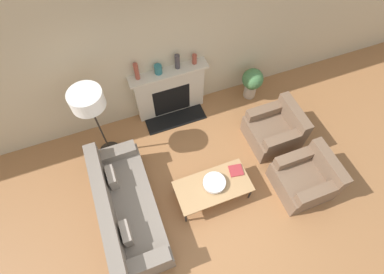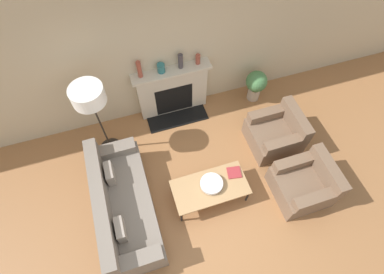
{
  "view_description": "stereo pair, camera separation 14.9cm",
  "coord_description": "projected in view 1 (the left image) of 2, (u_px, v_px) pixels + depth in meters",
  "views": [
    {
      "loc": [
        -0.71,
        -1.35,
        4.93
      ],
      "look_at": [
        0.3,
        1.31,
        0.45
      ],
      "focal_mm": 28.0,
      "sensor_mm": 36.0,
      "label": 1
    },
    {
      "loc": [
        -0.57,
        -1.4,
        4.93
      ],
      "look_at": [
        0.3,
        1.31,
        0.45
      ],
      "focal_mm": 28.0,
      "sensor_mm": 36.0,
      "label": 2
    }
  ],
  "objects": [
    {
      "name": "mantel_vase_right",
      "position": [
        194.0,
        59.0,
        5.29
      ],
      "size": [
        0.08,
        0.08,
        0.19
      ],
      "color": "brown",
      "rests_on": "fireplace"
    },
    {
      "name": "coffee_table",
      "position": [
        213.0,
        186.0,
        4.9
      ],
      "size": [
        1.23,
        0.62,
        0.39
      ],
      "color": "tan",
      "rests_on": "ground_plane"
    },
    {
      "name": "book",
      "position": [
        236.0,
        170.0,
        5.01
      ],
      "size": [
        0.26,
        0.24,
        0.02
      ],
      "rotation": [
        0.0,
        0.0,
        -0.17
      ],
      "color": "#9E2D33",
      "rests_on": "coffee_table"
    },
    {
      "name": "ground_plane",
      "position": [
        203.0,
        219.0,
        4.97
      ],
      "size": [
        18.0,
        18.0,
        0.0
      ],
      "primitive_type": "plane",
      "color": "#99663D"
    },
    {
      "name": "floor_lamp",
      "position": [
        89.0,
        104.0,
        4.46
      ],
      "size": [
        0.51,
        0.51,
        1.67
      ],
      "color": "black",
      "rests_on": "ground_plane"
    },
    {
      "name": "armchair_far",
      "position": [
        275.0,
        130.0,
        5.58
      ],
      "size": [
        0.88,
        0.85,
        0.76
      ],
      "rotation": [
        0.0,
        0.0,
        -1.57
      ],
      "color": "brown",
      "rests_on": "ground_plane"
    },
    {
      "name": "couch",
      "position": [
        126.0,
        208.0,
        4.74
      ],
      "size": [
        0.82,
        2.07,
        0.85
      ],
      "rotation": [
        0.0,
        0.0,
        1.57
      ],
      "color": "slate",
      "rests_on": "ground_plane"
    },
    {
      "name": "mantel_vase_left",
      "position": [
        137.0,
        71.0,
        5.03
      ],
      "size": [
        0.08,
        0.08,
        0.33
      ],
      "color": "brown",
      "rests_on": "fireplace"
    },
    {
      "name": "mantel_vase_center_right",
      "position": [
        177.0,
        62.0,
        5.19
      ],
      "size": [
        0.09,
        0.09,
        0.28
      ],
      "color": "#3D383D",
      "rests_on": "fireplace"
    },
    {
      "name": "mantel_vase_center_left",
      "position": [
        158.0,
        69.0,
        5.17
      ],
      "size": [
        0.14,
        0.14,
        0.16
      ],
      "color": "#28666B",
      "rests_on": "fireplace"
    },
    {
      "name": "potted_plant",
      "position": [
        252.0,
        81.0,
        6.05
      ],
      "size": [
        0.43,
        0.43,
        0.71
      ],
      "color": "#B2A899",
      "rests_on": "ground_plane"
    },
    {
      "name": "fireplace",
      "position": [
        170.0,
        92.0,
        5.74
      ],
      "size": [
        1.45,
        0.59,
        1.11
      ],
      "color": "beige",
      "rests_on": "ground_plane"
    },
    {
      "name": "wall_back",
      "position": [
        150.0,
        54.0,
        5.0
      ],
      "size": [
        18.0,
        0.06,
        2.9
      ],
      "color": "#BCAD8E",
      "rests_on": "ground_plane"
    },
    {
      "name": "bowl",
      "position": [
        214.0,
        183.0,
        4.84
      ],
      "size": [
        0.37,
        0.37,
        0.09
      ],
      "color": "silver",
      "rests_on": "coffee_table"
    },
    {
      "name": "armchair_near",
      "position": [
        306.0,
        178.0,
        5.05
      ],
      "size": [
        0.88,
        0.85,
        0.76
      ],
      "rotation": [
        0.0,
        0.0,
        -1.57
      ],
      "color": "brown",
      "rests_on": "ground_plane"
    }
  ]
}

